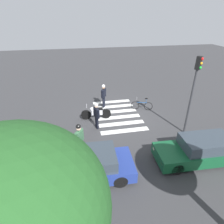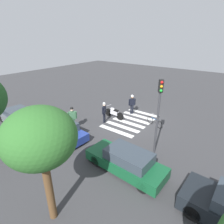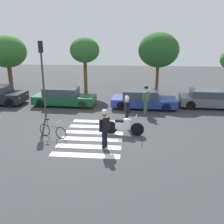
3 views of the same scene
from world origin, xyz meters
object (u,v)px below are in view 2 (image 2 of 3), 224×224
(car_green_compact, at_px, (126,161))
(car_blue_hatchback, at_px, (59,130))
(car_grey_coupe, at_px, (18,116))
(officer_on_foot, at_px, (132,103))
(officer_by_motorcycle, at_px, (104,111))
(police_motorcycle, at_px, (114,113))
(pedestrian_bystander, at_px, (72,116))
(leaning_bicycle, at_px, (155,122))
(traffic_light_pole, at_px, (159,107))

(car_green_compact, xyz_separation_m, car_blue_hatchback, (5.82, -0.05, -0.02))
(car_blue_hatchback, bearing_deg, car_grey_coupe, 6.61)
(officer_on_foot, xyz_separation_m, car_grey_coupe, (6.66, 7.49, -0.49))
(car_green_compact, bearing_deg, officer_by_motorcycle, -39.84)
(police_motorcycle, distance_m, car_grey_coupe, 8.21)
(police_motorcycle, relative_size, pedestrian_bystander, 1.10)
(car_blue_hatchback, bearing_deg, police_motorcycle, -102.22)
(officer_by_motorcycle, bearing_deg, car_grey_coupe, 38.06)
(pedestrian_bystander, bearing_deg, officer_on_foot, -110.93)
(leaning_bicycle, height_order, officer_on_foot, officer_on_foot)
(officer_on_foot, bearing_deg, officer_by_motorcycle, 72.85)
(police_motorcycle, height_order, traffic_light_pole, traffic_light_pole)
(car_blue_hatchback, distance_m, traffic_light_pole, 7.25)
(car_green_compact, bearing_deg, traffic_light_pole, -102.58)
(leaning_bicycle, bearing_deg, car_green_compact, 100.04)
(car_green_compact, height_order, car_blue_hatchback, car_green_compact)
(car_blue_hatchback, bearing_deg, officer_by_motorcycle, -104.50)
(pedestrian_bystander, height_order, car_grey_coupe, pedestrian_bystander)
(officer_by_motorcycle, xyz_separation_m, traffic_light_pole, (-5.34, 1.56, 2.07))
(officer_on_foot, relative_size, car_blue_hatchback, 0.41)
(leaning_bicycle, xyz_separation_m, officer_on_foot, (2.82, -1.01, 0.75))
(police_motorcycle, relative_size, officer_on_foot, 1.11)
(police_motorcycle, height_order, officer_by_motorcycle, officer_by_motorcycle)
(officer_on_foot, height_order, car_green_compact, officer_on_foot)
(car_green_compact, relative_size, car_blue_hatchback, 0.99)
(officer_on_foot, distance_m, car_green_compact, 8.01)
(officer_on_foot, height_order, officer_by_motorcycle, officer_on_foot)
(officer_on_foot, bearing_deg, car_grey_coupe, 48.32)
(traffic_light_pole, bearing_deg, leaning_bicycle, -65.61)
(officer_on_foot, xyz_separation_m, traffic_light_pole, (-4.42, 4.55, 2.02))
(traffic_light_pole, bearing_deg, car_grey_coupe, 14.83)
(car_blue_hatchback, bearing_deg, leaning_bicycle, -128.79)
(pedestrian_bystander, xyz_separation_m, traffic_light_pole, (-6.51, -0.90, 2.01))
(police_motorcycle, bearing_deg, car_blue_hatchback, 77.78)
(officer_on_foot, height_order, pedestrian_bystander, pedestrian_bystander)
(police_motorcycle, distance_m, officer_by_motorcycle, 1.39)
(pedestrian_bystander, bearing_deg, leaning_bicycle, -137.84)
(car_blue_hatchback, relative_size, car_grey_coupe, 1.10)
(pedestrian_bystander, height_order, traffic_light_pole, traffic_light_pole)
(car_green_compact, distance_m, car_blue_hatchback, 5.82)
(officer_on_foot, distance_m, officer_by_motorcycle, 3.13)
(car_green_compact, bearing_deg, police_motorcycle, -48.28)
(leaning_bicycle, distance_m, traffic_light_pole, 4.77)
(police_motorcycle, bearing_deg, leaning_bicycle, -168.84)
(leaning_bicycle, height_order, car_grey_coupe, car_grey_coupe)
(police_motorcycle, bearing_deg, car_green_compact, 131.72)
(police_motorcycle, distance_m, car_green_compact, 7.05)
(police_motorcycle, xyz_separation_m, officer_on_foot, (-0.82, -1.73, 0.64))
(leaning_bicycle, height_order, officer_by_motorcycle, officer_by_motorcycle)
(officer_by_motorcycle, xyz_separation_m, car_green_compact, (-4.80, 4.00, -0.43))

